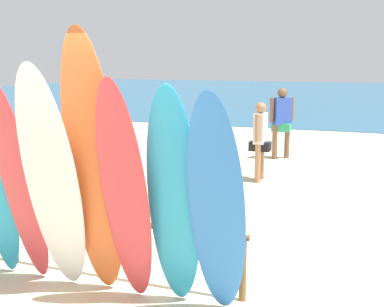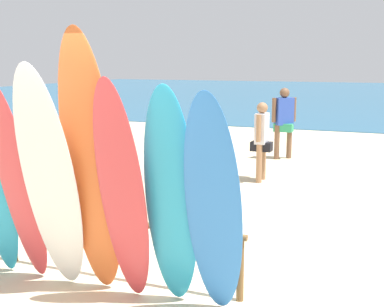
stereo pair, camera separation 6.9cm
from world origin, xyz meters
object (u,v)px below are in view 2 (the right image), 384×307
at_px(surfboard_red_1, 18,185).
at_px(beachgoer_midbeach, 262,136).
at_px(surfboard_white_2, 50,182).
at_px(beach_chair_red, 43,175).
at_px(surfboard_blue_6, 213,207).
at_px(surfboard_red_4, 122,194).
at_px(beachgoer_by_water, 284,118).
at_px(surfboard_orange_3, 91,166).
at_px(surfboard_teal_5, 171,198).
at_px(surfboard_rack, 116,232).

bearing_deg(surfboard_red_1, beachgoer_midbeach, 84.46).
height_order(surfboard_white_2, beach_chair_red, surfboard_white_2).
height_order(surfboard_red_1, surfboard_blue_6, surfboard_red_1).
xyz_separation_m(surfboard_white_2, surfboard_red_4, (0.74, 0.06, -0.06)).
xyz_separation_m(beachgoer_midbeach, beachgoer_by_water, (-0.09, 2.43, 0.09)).
bearing_deg(beachgoer_midbeach, surfboard_blue_6, -170.01).
relative_size(surfboard_orange_3, surfboard_teal_5, 1.24).
distance_m(surfboard_red_4, surfboard_blue_6, 0.86).
bearing_deg(surfboard_orange_3, surfboard_white_2, -162.32).
xyz_separation_m(surfboard_white_2, beachgoer_by_water, (0.57, 7.94, -0.18)).
bearing_deg(surfboard_blue_6, surfboard_white_2, -174.08).
bearing_deg(surfboard_rack, surfboard_red_1, -150.83).
bearing_deg(beach_chair_red, beachgoer_midbeach, 65.24).
bearing_deg(beachgoer_by_water, surfboard_white_2, -136.63).
xyz_separation_m(surfboard_white_2, surfboard_teal_5, (1.17, 0.19, -0.09)).
bearing_deg(surfboard_orange_3, surfboard_red_4, -12.37).
bearing_deg(surfboard_red_4, surfboard_rack, 130.08).
height_order(surfboard_red_1, surfboard_white_2, surfboard_white_2).
bearing_deg(beachgoer_midbeach, surfboard_red_1, 168.59).
relative_size(surfboard_white_2, surfboard_blue_6, 1.12).
bearing_deg(surfboard_white_2, surfboard_orange_3, 15.11).
bearing_deg(surfboard_red_1, surfboard_white_2, -3.58).
relative_size(surfboard_red_1, beachgoer_midbeach, 1.43).
distance_m(surfboard_rack, beachgoer_midbeach, 4.99).
distance_m(surfboard_white_2, beachgoer_by_water, 7.97).
bearing_deg(beachgoer_midbeach, surfboard_rack, 176.95).
distance_m(surfboard_blue_6, beach_chair_red, 4.80).
height_order(surfboard_rack, surfboard_teal_5, surfboard_teal_5).
relative_size(surfboard_red_4, beach_chair_red, 2.47).
height_order(surfboard_rack, surfboard_white_2, surfboard_white_2).
relative_size(surfboard_teal_5, beach_chair_red, 2.38).
distance_m(surfboard_teal_5, beachgoer_midbeach, 5.34).
distance_m(surfboard_rack, surfboard_red_4, 0.81).
relative_size(surfboard_orange_3, beachgoer_midbeach, 1.73).
distance_m(surfboard_rack, beach_chair_red, 3.55).
height_order(surfboard_rack, beachgoer_by_water, beachgoer_by_water).
bearing_deg(surfboard_red_1, surfboard_rack, 35.13).
relative_size(beachgoer_midbeach, beachgoer_by_water, 0.91).
bearing_deg(surfboard_blue_6, surfboard_teal_5, 172.43).
xyz_separation_m(surfboard_red_4, surfboard_teal_5, (0.43, 0.13, -0.03)).
bearing_deg(surfboard_red_4, beachgoer_by_water, 94.77).
xyz_separation_m(surfboard_red_4, beachgoer_by_water, (-0.18, 7.88, -0.12)).
height_order(surfboard_rack, surfboard_red_1, surfboard_red_1).
relative_size(surfboard_rack, beach_chair_red, 3.17).
xyz_separation_m(surfboard_red_4, surfboard_blue_6, (0.86, 0.06, -0.05)).
bearing_deg(surfboard_blue_6, beachgoer_midbeach, 101.29).
bearing_deg(surfboard_white_2, surfboard_rack, 49.96).
height_order(surfboard_red_1, beachgoer_midbeach, surfboard_red_1).
bearing_deg(surfboard_red_4, beachgoer_midbeach, 94.35).
relative_size(surfboard_white_2, beachgoer_midbeach, 1.55).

